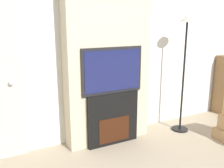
# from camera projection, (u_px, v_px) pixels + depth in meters

# --- Properties ---
(wall_back) EXTENTS (6.00, 0.06, 2.70)m
(wall_back) POSITION_uv_depth(u_px,v_px,m) (102.00, 48.00, 3.61)
(wall_back) COLOR silver
(wall_back) RESTS_ON ground_plane
(chimney_breast) EXTENTS (1.23, 0.30, 2.70)m
(chimney_breast) POSITION_uv_depth(u_px,v_px,m) (107.00, 49.00, 3.46)
(chimney_breast) COLOR beige
(chimney_breast) RESTS_ON ground_plane
(fireplace) EXTENTS (0.76, 0.15, 0.75)m
(fireplace) POSITION_uv_depth(u_px,v_px,m) (112.00, 118.00, 3.56)
(fireplace) COLOR black
(fireplace) RESTS_ON ground_plane
(television) EXTENTS (0.90, 0.07, 0.64)m
(television) POSITION_uv_depth(u_px,v_px,m) (112.00, 70.00, 3.39)
(television) COLOR black
(television) RESTS_ON fireplace
(floor_lamp) EXTENTS (0.26, 0.26, 1.81)m
(floor_lamp) POSITION_uv_depth(u_px,v_px,m) (185.00, 52.00, 3.77)
(floor_lamp) COLOR black
(floor_lamp) RESTS_ON ground_plane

